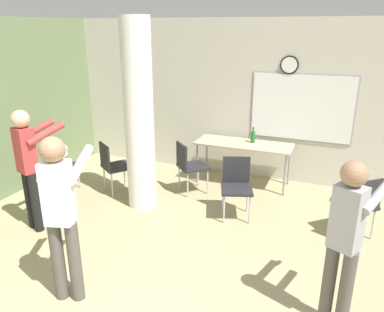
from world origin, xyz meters
TOP-DOWN VIEW (x-y plane):
  - wall_back at (0.02, 5.06)m, footprint 8.00×0.15m
  - support_pillar at (-1.25, 3.19)m, footprint 0.43×0.43m
  - folding_table at (-0.01, 4.58)m, footprint 1.65×0.62m
  - bottle_on_table at (0.12, 4.68)m, footprint 0.07×0.07m
  - chair_near_pillar at (-1.90, 3.40)m, footprint 0.61×0.61m
  - chair_mid_room at (1.83, 3.35)m, footprint 0.62×0.62m
  - chair_table_left at (-0.74, 3.87)m, footprint 0.62×0.62m
  - chair_table_front at (0.20, 3.38)m, footprint 0.56×0.56m
  - chair_by_left_wall at (-2.75, 3.08)m, footprint 0.56×0.56m
  - person_watching_back at (-2.25, 2.00)m, footprint 0.52×0.67m
  - person_playing_side at (1.64, 1.66)m, footprint 0.54×0.68m
  - person_playing_front at (-0.91, 1.04)m, footprint 0.51×0.68m

SIDE VIEW (x-z plane):
  - chair_near_pillar at x=-1.90m, z-range 0.08..0.95m
  - chair_mid_room at x=1.83m, z-range 0.08..0.95m
  - chair_table_left at x=-0.74m, z-range 0.08..0.95m
  - chair_table_front at x=0.20m, z-range 0.08..0.95m
  - chair_by_left_wall at x=-2.75m, z-range 0.08..0.95m
  - folding_table at x=-0.01m, z-range 0.32..1.06m
  - bottle_on_table at x=0.12m, z-range 0.71..0.99m
  - person_playing_side at x=1.64m, z-range 0.14..1.78m
  - person_watching_back at x=-2.25m, z-range 0.15..1.81m
  - person_playing_front at x=-0.91m, z-range 0.15..1.88m
  - wall_back at x=0.02m, z-range 0.00..2.80m
  - support_pillar at x=-1.25m, z-range 0.00..2.80m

